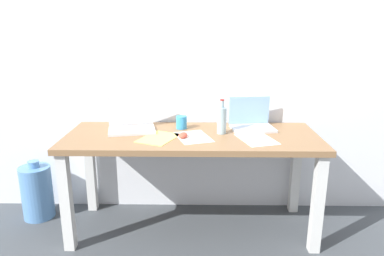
{
  "coord_description": "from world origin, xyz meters",
  "views": [
    {
      "loc": [
        0.04,
        -2.43,
        1.48
      ],
      "look_at": [
        0.0,
        0.0,
        0.79
      ],
      "focal_mm": 33.63,
      "sensor_mm": 36.0,
      "label": 1
    }
  ],
  "objects_px": {
    "computer_mouse": "(183,135)",
    "coffee_mug": "(181,122)",
    "water_cooler_jug": "(37,192)",
    "laptop_left": "(131,123)",
    "desk": "(192,148)",
    "beer_bottle": "(222,120)",
    "laptop_right": "(251,122)"
  },
  "relations": [
    {
      "from": "beer_bottle",
      "to": "water_cooler_jug",
      "type": "relative_size",
      "value": 0.52
    },
    {
      "from": "laptop_right",
      "to": "laptop_left",
      "type": "bearing_deg",
      "value": -176.36
    },
    {
      "from": "desk",
      "to": "water_cooler_jug",
      "type": "height_order",
      "value": "desk"
    },
    {
      "from": "coffee_mug",
      "to": "water_cooler_jug",
      "type": "bearing_deg",
      "value": -179.34
    },
    {
      "from": "laptop_right",
      "to": "computer_mouse",
      "type": "height_order",
      "value": "laptop_right"
    },
    {
      "from": "coffee_mug",
      "to": "water_cooler_jug",
      "type": "xyz_separation_m",
      "value": [
        -1.15,
        -0.01,
        -0.57
      ]
    },
    {
      "from": "computer_mouse",
      "to": "water_cooler_jug",
      "type": "bearing_deg",
      "value": 178.25
    },
    {
      "from": "laptop_left",
      "to": "beer_bottle",
      "type": "bearing_deg",
      "value": -6.97
    },
    {
      "from": "desk",
      "to": "laptop_left",
      "type": "xyz_separation_m",
      "value": [
        -0.45,
        0.12,
        0.15
      ]
    },
    {
      "from": "laptop_right",
      "to": "coffee_mug",
      "type": "bearing_deg",
      "value": -178.36
    },
    {
      "from": "beer_bottle",
      "to": "computer_mouse",
      "type": "bearing_deg",
      "value": -158.59
    },
    {
      "from": "beer_bottle",
      "to": "coffee_mug",
      "type": "height_order",
      "value": "beer_bottle"
    },
    {
      "from": "desk",
      "to": "laptop_right",
      "type": "relative_size",
      "value": 5.24
    },
    {
      "from": "laptop_left",
      "to": "computer_mouse",
      "type": "height_order",
      "value": "laptop_left"
    },
    {
      "from": "computer_mouse",
      "to": "coffee_mug",
      "type": "bearing_deg",
      "value": 103.9
    },
    {
      "from": "computer_mouse",
      "to": "water_cooler_jug",
      "type": "height_order",
      "value": "computer_mouse"
    },
    {
      "from": "laptop_right",
      "to": "beer_bottle",
      "type": "relative_size",
      "value": 1.37
    },
    {
      "from": "water_cooler_jug",
      "to": "laptop_left",
      "type": "bearing_deg",
      "value": -2.07
    },
    {
      "from": "water_cooler_jug",
      "to": "computer_mouse",
      "type": "bearing_deg",
      "value": -10.42
    },
    {
      "from": "laptop_right",
      "to": "desk",
      "type": "bearing_deg",
      "value": -158.25
    },
    {
      "from": "laptop_left",
      "to": "beer_bottle",
      "type": "height_order",
      "value": "beer_bottle"
    },
    {
      "from": "desk",
      "to": "beer_bottle",
      "type": "relative_size",
      "value": 7.18
    },
    {
      "from": "computer_mouse",
      "to": "coffee_mug",
      "type": "height_order",
      "value": "coffee_mug"
    },
    {
      "from": "desk",
      "to": "computer_mouse",
      "type": "xyz_separation_m",
      "value": [
        -0.06,
        -0.07,
        0.12
      ]
    },
    {
      "from": "laptop_left",
      "to": "beer_bottle",
      "type": "distance_m",
      "value": 0.67
    },
    {
      "from": "laptop_right",
      "to": "water_cooler_jug",
      "type": "distance_m",
      "value": 1.77
    },
    {
      "from": "laptop_left",
      "to": "computer_mouse",
      "type": "xyz_separation_m",
      "value": [
        0.39,
        -0.19,
        -0.03
      ]
    },
    {
      "from": "water_cooler_jug",
      "to": "beer_bottle",
      "type": "bearing_deg",
      "value": -4.32
    },
    {
      "from": "laptop_right",
      "to": "computer_mouse",
      "type": "distance_m",
      "value": 0.56
    },
    {
      "from": "laptop_right",
      "to": "water_cooler_jug",
      "type": "xyz_separation_m",
      "value": [
        -1.67,
        -0.03,
        -0.57
      ]
    },
    {
      "from": "laptop_left",
      "to": "coffee_mug",
      "type": "relative_size",
      "value": 3.95
    },
    {
      "from": "beer_bottle",
      "to": "coffee_mug",
      "type": "xyz_separation_m",
      "value": [
        -0.29,
        0.12,
        -0.05
      ]
    }
  ]
}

